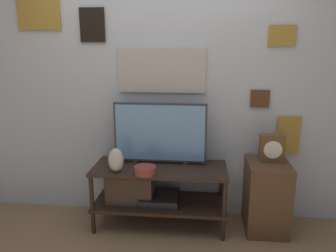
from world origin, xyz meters
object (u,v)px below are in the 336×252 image
at_px(vase_wide_bowl, 145,170).
at_px(mantel_clock, 272,148).
at_px(television, 160,133).
at_px(vase_urn_stoneware, 116,160).

xyz_separation_m(vase_wide_bowl, mantel_clock, (1.13, 0.24, 0.17)).
bearing_deg(vase_wide_bowl, television, 71.00).
xyz_separation_m(television, vase_urn_stoneware, (-0.37, -0.26, -0.19)).
bearing_deg(vase_wide_bowl, mantel_clock, 12.00).
bearing_deg(vase_urn_stoneware, vase_wide_bowl, -5.20).
relative_size(television, mantel_clock, 3.47).
distance_m(vase_wide_bowl, mantel_clock, 1.17).
bearing_deg(mantel_clock, television, 177.32).
bearing_deg(vase_urn_stoneware, mantel_clock, 8.79).
relative_size(television, vase_wide_bowl, 4.51).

